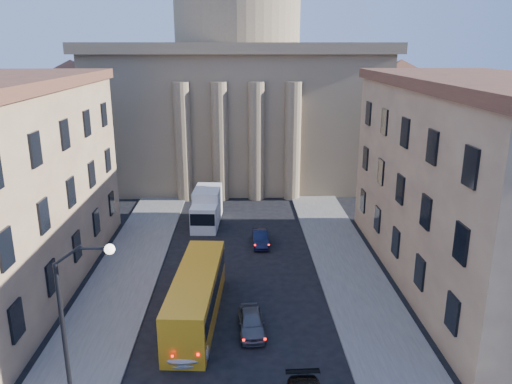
# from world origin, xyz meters

# --- Properties ---
(sidewalk_left) EXTENTS (5.00, 60.00, 0.15)m
(sidewalk_left) POSITION_xyz_m (-8.50, 18.00, 0.07)
(sidewalk_left) COLOR #5A5752
(sidewalk_left) RESTS_ON ground
(sidewalk_right) EXTENTS (5.00, 60.00, 0.15)m
(sidewalk_right) POSITION_xyz_m (8.50, 18.00, 0.07)
(sidewalk_right) COLOR #5A5752
(sidewalk_right) RESTS_ON ground
(church) EXTENTS (68.02, 28.76, 36.60)m
(church) POSITION_xyz_m (0.00, 55.47, 11.88)
(church) COLOR #7F6D4E
(church) RESTS_ON ground
(building_right) EXTENTS (11.60, 26.60, 14.70)m
(building_right) POSITION_xyz_m (17.00, 22.00, 7.42)
(building_right) COLOR tan
(building_right) RESTS_ON ground
(street_lamp) EXTENTS (2.62, 0.44, 8.83)m
(street_lamp) POSITION_xyz_m (-6.97, 8.00, 5.29)
(street_lamp) COLOR black
(street_lamp) RESTS_ON ground
(car_left_mid) EXTENTS (2.74, 5.39, 1.46)m
(car_left_mid) POSITION_xyz_m (-2.92, 14.10, 0.73)
(car_left_mid) COLOR silver
(car_left_mid) RESTS_ON ground
(car_right_far) EXTENTS (1.74, 3.92, 1.31)m
(car_right_far) POSITION_xyz_m (0.80, 15.37, 0.65)
(car_right_far) COLOR #4F4F54
(car_right_far) RESTS_ON ground
(car_right_distant) EXTENTS (1.37, 3.78, 1.24)m
(car_right_distant) POSITION_xyz_m (1.91, 29.09, 0.62)
(car_right_distant) COLOR black
(car_right_distant) RESTS_ON ground
(city_bus) EXTENTS (3.22, 11.03, 3.07)m
(city_bus) POSITION_xyz_m (-2.61, 17.12, 1.65)
(city_bus) COLOR orange
(city_bus) RESTS_ON ground
(box_truck) EXTENTS (2.79, 6.30, 3.38)m
(box_truck) POSITION_xyz_m (-3.06, 34.52, 1.60)
(box_truck) COLOR silver
(box_truck) RESTS_ON ground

